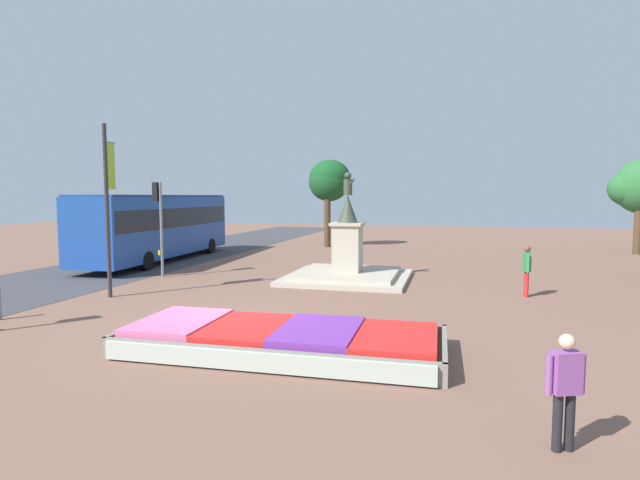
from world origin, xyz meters
TOP-DOWN VIEW (x-y plane):
  - ground_plane at (0.00, 0.00)m, footprint 95.48×95.48m
  - flower_planter at (1.84, -1.52)m, footprint 7.23×3.08m
  - statue_monument at (1.34, 8.36)m, footprint 4.98×4.98m
  - traffic_light_mid_block at (-6.59, 7.00)m, footprint 0.42×0.30m
  - banner_pole at (-5.85, 2.77)m, footprint 0.19×0.74m
  - city_bus at (-9.62, 11.69)m, footprint 3.25×12.12m
  - pedestrian_with_handbag at (8.02, 6.44)m, footprint 0.24×0.57m
  - pedestrian_near_planter at (7.00, -4.65)m, footprint 0.53×0.35m
  - park_tree_far_left at (16.41, 22.16)m, footprint 3.66×3.09m
  - park_tree_far_right at (-2.69, 21.64)m, footprint 2.87×2.58m

SIDE VIEW (x-z plane):
  - ground_plane at x=0.00m, z-range 0.00..0.00m
  - flower_planter at x=1.84m, z-range -0.02..0.57m
  - statue_monument at x=1.34m, z-range -1.53..2.91m
  - pedestrian_near_planter at x=7.00m, z-range 0.12..1.75m
  - pedestrian_with_handbag at x=8.02m, z-range 0.15..1.93m
  - city_bus at x=-9.62m, z-range 0.26..3.79m
  - traffic_light_mid_block at x=-6.59m, z-range 0.74..4.80m
  - banner_pole at x=-5.85m, z-range 0.21..6.10m
  - park_tree_far_left at x=16.41m, z-range 1.14..6.83m
  - park_tree_far_right at x=-2.69m, z-range 1.57..7.52m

